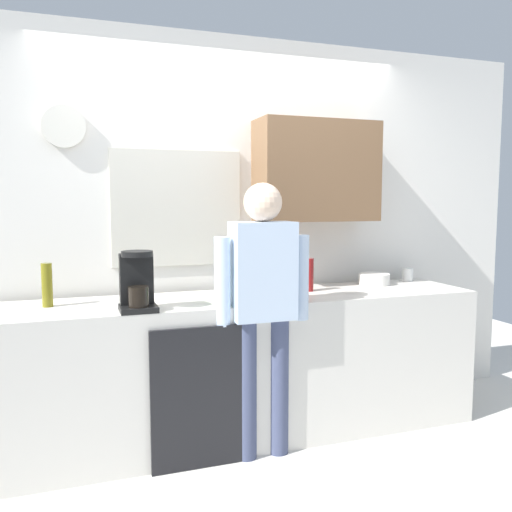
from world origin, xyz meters
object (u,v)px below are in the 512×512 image
Objects in this scene: coffee_maker at (137,284)px; cup_blue_mug at (249,286)px; mixing_bowl at (374,279)px; person_at_sink at (263,297)px; bottle_olive_oil at (47,285)px; cup_terracotta_mug at (292,292)px; cup_white_mug at (408,275)px; bottle_red_vinegar at (309,275)px; bottle_green_wine at (221,277)px.

coffee_maker is 3.30× the size of cup_blue_mug.
mixing_bowl is 1.11m from person_at_sink.
bottle_olive_oil is 1.42m from cup_terracotta_mug.
cup_white_mug is (2.51, 0.15, -0.08)m from bottle_olive_oil.
coffee_maker is at bearing -179.87° from cup_terracotta_mug.
bottle_green_wine is at bearing -163.71° from bottle_red_vinegar.
coffee_maker is 3.47× the size of cup_white_mug.
bottle_olive_oil is (-1.62, 0.01, 0.02)m from bottle_red_vinegar.
person_at_sink is at bearing -155.09° from cup_terracotta_mug.
mixing_bowl is at bearing 2.19° from bottle_olive_oil.
bottle_red_vinegar is at bearing -169.45° from cup_white_mug.
cup_blue_mug is 0.45× the size of mixing_bowl.
cup_blue_mug is 0.06× the size of person_at_sink.
cup_white_mug is (1.54, 0.36, -0.10)m from bottle_green_wine.
cup_white_mug is at bearing 21.32° from person_at_sink.
bottle_olive_oil is (-0.47, 0.26, -0.02)m from coffee_maker.
bottle_red_vinegar is at bearing -170.42° from mixing_bowl.
coffee_maker is 3.59× the size of cup_terracotta_mug.
coffee_maker is at bearing -172.93° from bottle_green_wine.
cup_terracotta_mug is at bearing -7.87° from bottle_green_wine.
cup_terracotta_mug is 0.92× the size of cup_blue_mug.
bottle_red_vinegar is 0.41m from cup_blue_mug.
bottle_green_wine is 0.28m from person_at_sink.
cup_terracotta_mug is (0.93, 0.00, -0.10)m from coffee_maker.
cup_terracotta_mug is at bearing 24.94° from person_at_sink.
coffee_maker is 1.75m from mixing_bowl.
bottle_red_vinegar is 2.32× the size of cup_white_mug.
person_at_sink is (-0.23, -0.11, 0.00)m from cup_terracotta_mug.
bottle_olive_oil reaches higher than mixing_bowl.
bottle_green_wine is 1.25m from mixing_bowl.
person_at_sink is (1.17, -0.37, -0.08)m from bottle_olive_oil.
cup_terracotta_mug is 0.85m from mixing_bowl.
coffee_maker is 0.50m from bottle_green_wine.
bottle_green_wine reaches higher than cup_terracotta_mug.
person_at_sink is (0.20, -0.17, -0.10)m from bottle_green_wine.
cup_blue_mug is at bearing 174.86° from bottle_red_vinegar.
cup_white_mug is (1.11, 0.42, 0.00)m from cup_terracotta_mug.
cup_terracotta_mug is at bearing -57.40° from cup_blue_mug.
bottle_red_vinegar is at bearing 38.21° from person_at_sink.
person_at_sink reaches higher than cup_terracotta_mug.
cup_white_mug is (1.30, 0.13, -0.00)m from cup_blue_mug.
cup_white_mug is at bearing 11.59° from coffee_maker.
cup_terracotta_mug is at bearing -156.20° from mixing_bowl.
cup_blue_mug is 1.05× the size of cup_white_mug.
cup_blue_mug is at bearing 1.21° from bottle_olive_oil.
cup_terracotta_mug is at bearing -159.50° from cup_white_mug.
bottle_olive_oil is at bearing 162.47° from person_at_sink.
bottle_red_vinegar is 2.20× the size of cup_blue_mug.
person_at_sink reaches higher than coffee_maker.
bottle_olive_oil is at bearing 179.61° from bottle_red_vinegar.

